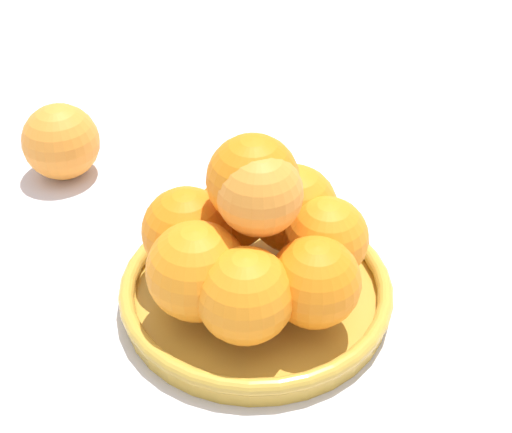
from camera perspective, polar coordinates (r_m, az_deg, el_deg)
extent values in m
plane|color=silver|center=(0.62, 0.00, -6.79)|extent=(4.00, 4.00, 0.00)
cylinder|color=gold|center=(0.61, 0.00, -6.39)|extent=(0.22, 0.22, 0.01)
torus|color=gold|center=(0.60, 0.00, -5.51)|extent=(0.23, 0.23, 0.01)
sphere|color=orange|center=(0.59, 5.63, -1.76)|extent=(0.07, 0.07, 0.07)
sphere|color=orange|center=(0.61, 2.99, 0.64)|extent=(0.08, 0.08, 0.08)
sphere|color=orange|center=(0.62, -1.98, 0.35)|extent=(0.06, 0.06, 0.06)
sphere|color=orange|center=(0.59, -5.55, -1.18)|extent=(0.08, 0.08, 0.08)
sphere|color=orange|center=(0.55, -4.75, -4.37)|extent=(0.08, 0.08, 0.08)
sphere|color=orange|center=(0.53, -0.86, -6.35)|extent=(0.07, 0.07, 0.07)
sphere|color=orange|center=(0.55, 4.72, -5.27)|extent=(0.07, 0.07, 0.07)
sphere|color=orange|center=(0.54, 0.76, 1.97)|extent=(0.07, 0.07, 0.07)
sphere|color=orange|center=(0.54, -0.71, 2.85)|extent=(0.07, 0.07, 0.07)
sphere|color=orange|center=(0.78, -15.34, 5.79)|extent=(0.08, 0.08, 0.08)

